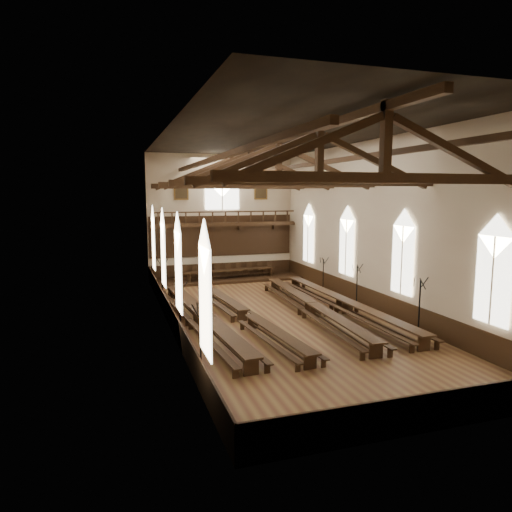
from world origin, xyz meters
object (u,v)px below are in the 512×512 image
(candelabrum_left_far, at_px, (163,285))
(refectory_row_d, at_px, (344,302))
(dais, at_px, (231,279))
(candelabrum_right_far, at_px, (323,281))
(candelabrum_right_near, at_px, (419,317))
(candelabrum_right_mid, at_px, (357,293))
(high_table, at_px, (231,271))
(candelabrum_left_mid, at_px, (180,315))
(refectory_row_c, at_px, (313,306))
(candelabrum_left_near, at_px, (201,349))
(refectory_row_a, at_px, (201,316))
(refectory_row_b, at_px, (247,315))

(candelabrum_left_far, bearing_deg, refectory_row_d, -36.47)
(dais, bearing_deg, candelabrum_right_far, -47.81)
(candelabrum_left_far, bearing_deg, dais, 36.81)
(candelabrum_right_near, height_order, candelabrum_right_mid, candelabrum_right_near)
(dais, height_order, candelabrum_right_far, candelabrum_right_far)
(candelabrum_left_far, bearing_deg, high_table, 36.81)
(dais, height_order, candelabrum_left_mid, candelabrum_left_mid)
(refectory_row_c, height_order, candelabrum_left_mid, candelabrum_left_mid)
(refectory_row_d, bearing_deg, high_table, 108.32)
(candelabrum_left_near, relative_size, candelabrum_right_far, 1.11)
(refectory_row_d, distance_m, candelabrum_left_mid, 9.67)
(candelabrum_left_near, distance_m, candelabrum_right_mid, 13.21)
(candelabrum_left_near, bearing_deg, refectory_row_c, 37.91)
(high_table, relative_size, candelabrum_left_far, 2.77)
(refectory_row_a, relative_size, refectory_row_c, 1.00)
(dais, bearing_deg, refectory_row_c, -81.60)
(candelabrum_left_mid, bearing_deg, candelabrum_left_near, -90.00)
(refectory_row_c, height_order, high_table, high_table)
(refectory_row_b, relative_size, candelabrum_left_near, 5.24)
(refectory_row_c, relative_size, candelabrum_right_mid, 5.64)
(high_table, distance_m, candelabrum_left_far, 7.30)
(refectory_row_a, bearing_deg, refectory_row_b, -11.80)
(candelabrum_left_near, bearing_deg, refectory_row_b, 56.60)
(refectory_row_c, xyz_separation_m, dais, (-1.73, 11.71, -0.48))
(high_table, bearing_deg, refectory_row_c, -81.60)
(refectory_row_d, height_order, candelabrum_left_near, candelabrum_left_near)
(refectory_row_b, height_order, candelabrum_right_far, candelabrum_right_far)
(candelabrum_right_mid, distance_m, candelabrum_right_far, 4.64)
(refectory_row_a, distance_m, candelabrum_left_far, 7.52)
(refectory_row_c, bearing_deg, candelabrum_right_near, -53.02)
(refectory_row_a, relative_size, dais, 1.30)
(candelabrum_left_mid, xyz_separation_m, candelabrum_right_far, (11.10, 6.33, -0.03))
(dais, distance_m, candelabrum_right_far, 7.86)
(refectory_row_b, relative_size, refectory_row_c, 0.95)
(refectory_row_b, distance_m, refectory_row_c, 4.12)
(refectory_row_d, bearing_deg, candelabrum_left_far, 143.53)
(refectory_row_d, xyz_separation_m, candelabrum_right_mid, (1.45, 1.06, 0.22))
(candelabrum_right_mid, bearing_deg, refectory_row_a, -172.23)
(candelabrum_left_near, xyz_separation_m, candelabrum_right_near, (11.10, 1.21, 0.05))
(refectory_row_d, relative_size, dais, 1.30)
(refectory_row_b, bearing_deg, refectory_row_c, 8.26)
(refectory_row_b, xyz_separation_m, high_table, (2.34, 12.30, 0.26))
(refectory_row_a, distance_m, refectory_row_b, 2.43)
(refectory_row_c, distance_m, candelabrum_left_mid, 7.58)
(dais, height_order, high_table, high_table)
(refectory_row_b, height_order, candelabrum_left_mid, candelabrum_left_mid)
(refectory_row_b, distance_m, candelabrum_right_mid, 7.83)
(candelabrum_left_near, bearing_deg, candelabrum_right_mid, 32.83)
(candelabrum_right_mid, bearing_deg, high_table, 116.73)
(candelabrum_left_far, bearing_deg, candelabrum_right_mid, -28.67)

